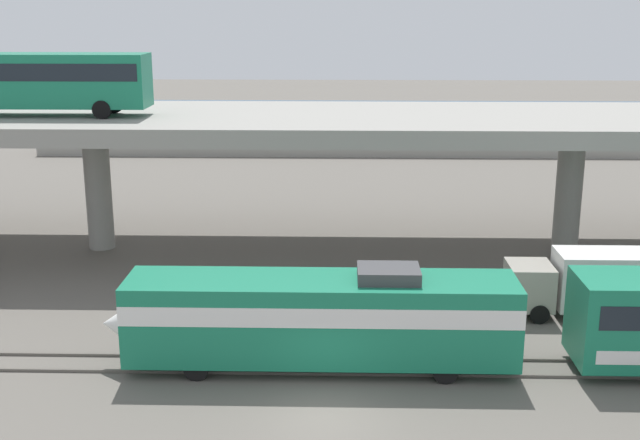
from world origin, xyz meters
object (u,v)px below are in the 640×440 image
object	(u,v)px
service_truck_east	(587,282)
parked_car_5	(355,127)
parked_car_0	(517,130)
parked_car_3	(352,122)
parked_car_1	(421,126)
parked_car_2	(273,124)
parked_car_4	(542,123)
train_locomotive	(302,315)
transit_bus_on_overpass	(39,78)

from	to	relation	value
service_truck_east	parked_car_5	size ratio (longest dim) A/B	1.46
parked_car_0	parked_car_5	world-z (taller)	same
parked_car_3	parked_car_1	bearing A→B (deg)	-19.92
parked_car_2	parked_car_4	xyz separation A→B (m)	(27.34, 1.51, 0.00)
parked_car_0	parked_car_3	xyz separation A→B (m)	(-15.81, 5.17, -0.00)
train_locomotive	parked_car_1	xyz separation A→B (m)	(9.43, 51.19, 0.01)
parked_car_1	parked_car_0	bearing A→B (deg)	163.28
transit_bus_on_overpass	parked_car_1	world-z (taller)	transit_bus_on_overpass
parked_car_0	parked_car_4	bearing A→B (deg)	53.01
parked_car_4	parked_car_1	bearing A→B (deg)	8.86
parked_car_1	parked_car_3	size ratio (longest dim) A/B	0.96
service_truck_east	transit_bus_on_overpass	bearing A→B (deg)	-17.77
parked_car_2	parked_car_4	size ratio (longest dim) A/B	0.97
train_locomotive	service_truck_east	distance (m)	14.12
train_locomotive	service_truck_east	size ratio (longest dim) A/B	2.39
service_truck_east	parked_car_1	distance (m)	45.42
parked_car_1	train_locomotive	bearing A→B (deg)	79.56
service_truck_east	parked_car_4	xyz separation A→B (m)	(9.11, 47.24, 0.57)
parked_car_1	parked_car_4	distance (m)	12.65
parked_car_2	train_locomotive	bearing A→B (deg)	95.98
transit_bus_on_overpass	parked_car_5	size ratio (longest dim) A/B	2.58
parked_car_2	transit_bus_on_overpass	bearing A→B (deg)	75.21
parked_car_0	parked_car_3	distance (m)	16.64
train_locomotive	parked_car_2	bearing A→B (deg)	-84.02
parked_car_0	parked_car_1	distance (m)	9.39
parked_car_0	parked_car_2	xyz separation A→B (m)	(-23.84, 3.14, -0.00)
train_locomotive	transit_bus_on_overpass	size ratio (longest dim) A/B	1.36
parked_car_3	parked_car_4	size ratio (longest dim) A/B	1.03
parked_car_0	train_locomotive	bearing A→B (deg)	-110.80
train_locomotive	parked_car_5	size ratio (longest dim) A/B	3.50
parked_car_4	parked_car_2	bearing A→B (deg)	3.17
parked_car_5	transit_bus_on_overpass	bearing A→B (deg)	62.99
parked_car_1	parked_car_3	distance (m)	7.25
parked_car_1	parked_car_4	xyz separation A→B (m)	(12.50, 1.95, 0.00)
parked_car_0	parked_car_4	world-z (taller)	same
train_locomotive	parked_car_4	xyz separation A→B (m)	(21.93, 53.14, 0.02)
train_locomotive	parked_car_1	distance (m)	52.05
transit_bus_on_overpass	parked_car_5	world-z (taller)	transit_bus_on_overpass
transit_bus_on_overpass	parked_car_1	size ratio (longest dim) A/B	2.82
parked_car_4	parked_car_0	bearing A→B (deg)	53.01
train_locomotive	parked_car_0	distance (m)	51.87
parked_car_2	parked_car_3	world-z (taller)	same
parked_car_2	parked_car_3	bearing A→B (deg)	-165.77
parked_car_0	service_truck_east	bearing A→B (deg)	-97.50
transit_bus_on_overpass	service_truck_east	world-z (taller)	transit_bus_on_overpass
service_truck_east	parked_car_4	world-z (taller)	service_truck_east
parked_car_3	parked_car_4	distance (m)	19.32
parked_car_1	parked_car_5	size ratio (longest dim) A/B	0.92
service_truck_east	parked_car_3	bearing A→B (deg)	-77.94
parked_car_0	parked_car_5	bearing A→B (deg)	174.10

